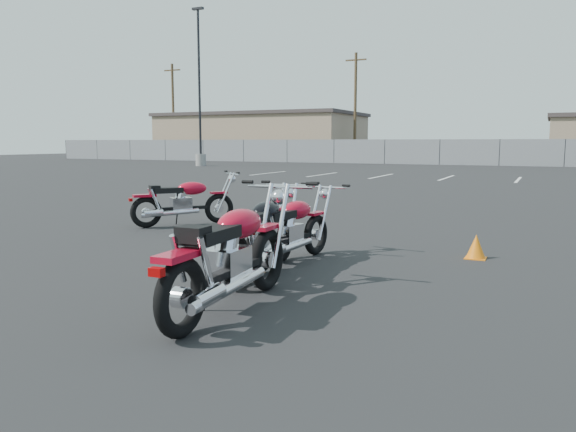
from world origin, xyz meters
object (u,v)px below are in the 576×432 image
at_px(motorcycle_front_red, 183,201).
at_px(motorcycle_rear_red, 230,256).
at_px(motorcycle_third_red, 290,230).
at_px(motorcycle_second_black, 261,234).

bearing_deg(motorcycle_front_red, motorcycle_rear_red, -49.96).
bearing_deg(motorcycle_front_red, motorcycle_third_red, -34.16).
xyz_separation_m(motorcycle_third_red, motorcycle_rear_red, (0.37, -2.13, 0.07)).
bearing_deg(motorcycle_rear_red, motorcycle_second_black, 106.99).
relative_size(motorcycle_front_red, motorcycle_third_red, 0.91).
bearing_deg(motorcycle_second_black, motorcycle_third_red, 82.39).
height_order(motorcycle_second_black, motorcycle_rear_red, motorcycle_rear_red).
distance_m(motorcycle_second_black, motorcycle_third_red, 0.65).
bearing_deg(motorcycle_second_black, motorcycle_front_red, 138.11).
bearing_deg(motorcycle_third_red, motorcycle_rear_red, -80.22).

